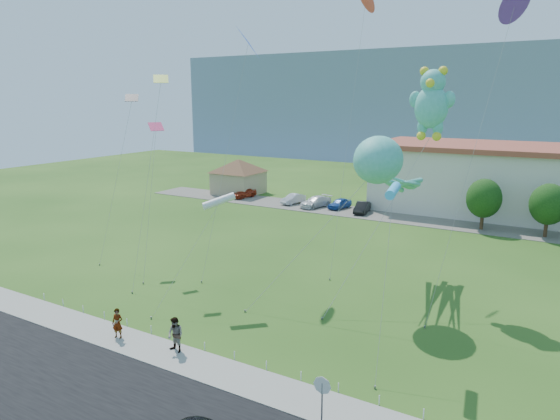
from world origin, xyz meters
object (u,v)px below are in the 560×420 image
(parked_car_white, at_px, (316,202))
(parked_car_black, at_px, (362,207))
(parked_car_blue, at_px, (340,203))
(pedestrian_left, at_px, (118,323))
(pedestrian_right, at_px, (175,335))
(teddy_bear_kite, at_px, (432,102))
(parked_car_silver, at_px, (293,199))
(pavilion, at_px, (238,173))
(octopus_kite, at_px, (385,169))
(stop_sign, at_px, (322,390))
(parked_car_red, at_px, (244,193))

(parked_car_white, distance_m, parked_car_black, 6.33)
(parked_car_blue, bearing_deg, pedestrian_left, -73.96)
(pedestrian_left, xyz_separation_m, parked_car_blue, (-2.96, 38.66, -0.29))
(pedestrian_right, distance_m, parked_car_blue, 38.86)
(pedestrian_right, relative_size, teddy_bear_kite, 0.12)
(parked_car_silver, relative_size, parked_car_white, 0.82)
(pavilion, distance_m, pedestrian_right, 46.87)
(pedestrian_left, distance_m, pedestrian_right, 4.02)
(teddy_bear_kite, bearing_deg, pedestrian_left, -126.71)
(parked_car_white, distance_m, octopus_kite, 30.17)
(pavilion, relative_size, parked_car_black, 2.32)
(stop_sign, bearing_deg, parked_car_blue, 112.49)
(parked_car_white, bearing_deg, parked_car_red, -166.18)
(stop_sign, xyz_separation_m, teddy_bear_kite, (-0.83, 18.66, 11.50))
(parked_car_blue, bearing_deg, teddy_bear_kite, -42.00)
(parked_car_red, xyz_separation_m, parked_car_blue, (14.40, 0.26, -0.04))
(parked_car_red, bearing_deg, stop_sign, -41.92)
(parked_car_silver, height_order, parked_car_blue, parked_car_blue)
(pedestrian_left, bearing_deg, parked_car_silver, 85.75)
(parked_car_red, bearing_deg, pedestrian_right, -50.46)
(parked_car_red, height_order, teddy_bear_kite, teddy_bear_kite)
(pedestrian_left, height_order, parked_car_red, pedestrian_left)
(pedestrian_left, xyz_separation_m, parked_car_red, (-17.36, 38.41, -0.24))
(pedestrian_left, bearing_deg, octopus_kite, 34.68)
(pedestrian_left, relative_size, teddy_bear_kite, 0.11)
(parked_car_red, relative_size, teddy_bear_kite, 0.25)
(parked_car_silver, relative_size, parked_car_black, 0.96)
(pavilion, height_order, parked_car_black, pavilion)
(pedestrian_left, relative_size, parked_car_silver, 0.46)
(parked_car_blue, relative_size, octopus_kite, 0.27)
(parked_car_silver, distance_m, parked_car_white, 3.53)
(parked_car_silver, height_order, parked_car_black, parked_car_black)
(stop_sign, distance_m, parked_car_white, 43.99)
(octopus_kite, bearing_deg, pedestrian_right, -116.19)
(pedestrian_right, height_order, parked_car_black, pedestrian_right)
(pavilion, distance_m, pedestrian_left, 45.37)
(parked_car_black, distance_m, teddy_bear_kite, 27.17)
(stop_sign, bearing_deg, teddy_bear_kite, 92.53)
(parked_car_white, bearing_deg, pedestrian_left, -64.70)
(pedestrian_left, height_order, pedestrian_right, pedestrian_right)
(pavilion, xyz_separation_m, parked_car_silver, (10.39, -2.42, -2.34))
(pedestrian_left, relative_size, parked_car_white, 0.38)
(octopus_kite, bearing_deg, pavilion, 138.98)
(parked_car_white, height_order, parked_car_black, parked_car_white)
(pedestrian_left, distance_m, parked_car_white, 38.36)
(pedestrian_right, height_order, parked_car_blue, pedestrian_right)
(octopus_kite, xyz_separation_m, teddy_bear_kite, (2.09, 3.06, 4.45))
(parked_car_red, bearing_deg, parked_car_black, 8.11)
(stop_sign, distance_m, parked_car_black, 41.42)
(parked_car_red, distance_m, octopus_kite, 38.02)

